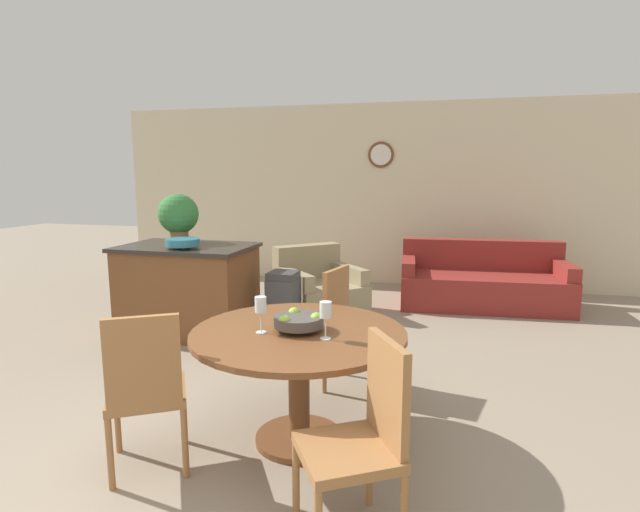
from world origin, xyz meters
TOP-DOWN VIEW (x-y plane):
  - wall_back at (0.00, 5.69)m, footprint 8.00×0.09m
  - dining_table at (0.38, 0.91)m, footprint 1.32×1.32m
  - dining_chair_near_left at (-0.34, 0.39)m, footprint 0.58×0.58m
  - dining_chair_near_right at (0.91, 0.19)m, footprint 0.58×0.58m
  - dining_chair_far_side at (0.52, 1.80)m, footprint 0.51×0.51m
  - fruit_bowl at (0.38, 0.92)m, footprint 0.30×0.30m
  - wine_glass_left at (0.18, 0.82)m, footprint 0.07×0.07m
  - wine_glass_right at (0.58, 0.80)m, footprint 0.07×0.07m
  - kitchen_island at (-1.39, 2.73)m, footprint 1.35×0.88m
  - teal_bowl at (-1.33, 2.54)m, footprint 0.33×0.33m
  - potted_plant at (-1.59, 2.93)m, footprint 0.43×0.43m
  - trash_bin at (-0.41, 2.96)m, footprint 0.30×0.32m
  - couch at (1.69, 4.65)m, footprint 2.10×1.08m
  - armchair at (-0.23, 3.70)m, footprint 1.23×1.24m

SIDE VIEW (x-z plane):
  - armchair at x=-0.23m, z-range -0.13..0.68m
  - couch at x=1.69m, z-range -0.12..0.69m
  - trash_bin at x=-0.41m, z-range 0.00..0.66m
  - kitchen_island at x=-1.39m, z-range 0.00..0.94m
  - dining_chair_near_left at x=-0.34m, z-range 0.05..0.99m
  - dining_chair_near_right at x=0.91m, z-range 0.05..0.99m
  - dining_chair_far_side at x=0.52m, z-range 0.05..0.99m
  - dining_table at x=0.38m, z-range 0.20..0.93m
  - fruit_bowl at x=0.38m, z-range 0.73..0.85m
  - wine_glass_left at x=0.18m, z-range 0.78..1.00m
  - wine_glass_right at x=0.58m, z-range 0.78..1.00m
  - teal_bowl at x=-1.33m, z-range 0.94..1.04m
  - potted_plant at x=-1.59m, z-range 0.96..1.49m
  - wall_back at x=0.00m, z-range 0.00..2.70m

